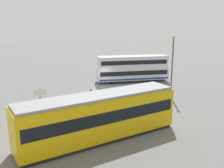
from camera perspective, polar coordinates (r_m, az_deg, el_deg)
ground_plane at (r=34.85m, az=-1.76°, el=-0.75°), size 160.00×160.00×0.00m
double_decker_bus at (r=38.07m, az=4.54°, el=3.46°), size 10.85×4.49×3.81m
tram_yellow at (r=19.30m, az=-2.78°, el=-7.15°), size 12.74×4.36×3.51m
pedestrian_near_railing at (r=27.93m, az=-4.70°, el=-2.44°), size 0.41×0.41×1.65m
pedestrian_crossing at (r=27.11m, az=7.49°, el=-3.09°), size 0.37×0.37×1.60m
pedestrian_railing at (r=27.37m, az=-7.85°, el=-3.34°), size 6.60×0.20×1.08m
info_sign at (r=25.50m, az=-15.71°, el=-2.48°), size 1.19×0.19×2.58m
street_lamp at (r=30.35m, az=13.28°, el=4.90°), size 0.36×0.36×7.31m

